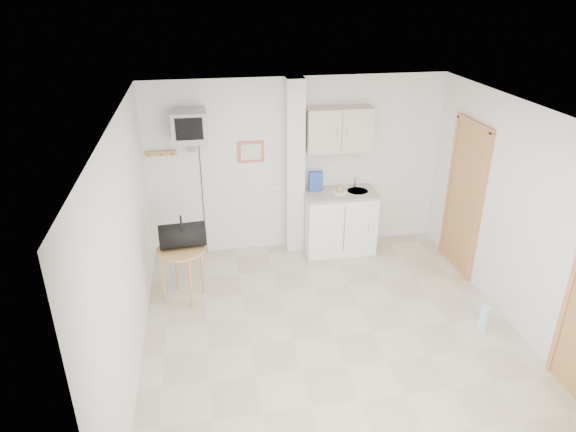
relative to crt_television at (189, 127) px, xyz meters
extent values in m
plane|color=beige|center=(1.45, -2.02, -1.94)|extent=(4.50, 4.50, 0.00)
cube|color=white|center=(1.45, 0.23, -0.69)|extent=(4.20, 0.04, 2.50)
cube|color=white|center=(1.45, -4.27, -0.69)|extent=(4.20, 0.04, 2.50)
cube|color=white|center=(-0.65, -2.02, -0.69)|extent=(0.04, 4.50, 2.50)
cube|color=white|center=(3.55, -2.02, -0.69)|extent=(0.04, 4.50, 2.50)
cube|color=white|center=(1.45, -2.02, 0.56)|extent=(4.20, 4.50, 0.04)
cube|color=white|center=(1.40, 0.12, -0.69)|extent=(0.25, 0.22, 2.50)
cube|color=#CE5943|center=(0.80, 0.21, -0.44)|extent=(0.36, 0.03, 0.30)
cube|color=silver|center=(0.80, 0.19, -0.44)|extent=(0.28, 0.01, 0.22)
cube|color=tan|center=(-0.40, 0.20, -0.39)|extent=(0.40, 0.05, 0.06)
cube|color=white|center=(1.13, 0.22, -0.99)|extent=(0.15, 0.02, 0.08)
cylinder|color=tan|center=(-0.55, 0.14, -0.40)|extent=(0.02, 0.08, 0.02)
cylinder|color=tan|center=(-0.40, 0.14, -0.40)|extent=(0.02, 0.08, 0.02)
cylinder|color=tan|center=(-0.25, 0.14, -0.40)|extent=(0.02, 0.08, 0.02)
cube|color=#925F2E|center=(3.52, -0.77, -0.94)|extent=(0.04, 0.75, 2.00)
cube|color=#9F642F|center=(3.52, -0.77, -0.94)|extent=(0.06, 0.87, 2.06)
cube|color=white|center=(2.03, -0.05, -1.50)|extent=(1.00, 0.55, 0.88)
cube|color=#ADA195|center=(2.03, -0.05, -1.04)|extent=(1.03, 0.58, 0.04)
cylinder|color=#B7B7BA|center=(2.28, -0.05, -1.04)|extent=(0.30, 0.30, 0.05)
cylinder|color=#B7B7BA|center=(2.28, 0.09, -0.94)|extent=(0.02, 0.02, 0.16)
cylinder|color=#B7B7BA|center=(2.28, 0.03, -0.86)|extent=(0.02, 0.13, 0.02)
cube|color=#BCAB94|center=(2.00, 0.07, -0.14)|extent=(0.90, 0.32, 0.60)
cube|color=#2648A9|center=(1.69, 0.06, -0.87)|extent=(0.19, 0.07, 0.29)
cylinder|color=white|center=(2.01, -0.07, -1.01)|extent=(0.22, 0.22, 0.01)
sphere|color=tan|center=(2.01, -0.07, -0.96)|extent=(0.11, 0.11, 0.11)
cube|color=slate|center=(0.00, 0.07, -0.21)|extent=(0.36, 0.32, 0.02)
cube|color=slate|center=(0.00, 0.20, -0.29)|extent=(0.10, 0.06, 0.20)
cube|color=#9FA0A2|center=(0.00, 0.00, 0.01)|extent=(0.44, 0.42, 0.40)
cube|color=black|center=(0.00, -0.22, 0.03)|extent=(0.34, 0.02, 0.28)
cylinder|color=black|center=(0.10, 0.21, -1.07)|extent=(0.01, 0.01, 1.73)
cylinder|color=tan|center=(-0.20, -0.97, -1.24)|extent=(0.58, 0.58, 0.03)
cylinder|color=tan|center=(0.03, -0.88, -1.60)|extent=(0.04, 0.04, 0.68)
cylinder|color=tan|center=(-0.29, -0.74, -1.60)|extent=(0.04, 0.04, 0.68)
cylinder|color=tan|center=(-0.43, -1.06, -1.60)|extent=(0.04, 0.04, 0.68)
cylinder|color=tan|center=(-0.11, -1.21, -1.60)|extent=(0.04, 0.04, 0.68)
cylinder|color=black|center=(-0.17, -0.92, -1.08)|extent=(0.57, 0.35, 0.30)
torus|color=black|center=(-0.17, -0.92, -0.93)|extent=(0.04, 0.23, 0.23)
cylinder|color=#B0DCEC|center=(3.17, -2.20, -1.78)|extent=(0.12, 0.12, 0.31)
cylinder|color=#B0DCEC|center=(3.17, -2.20, -1.61)|extent=(0.03, 0.03, 0.04)
camera|label=1|loc=(0.15, -6.55, 1.73)|focal=32.00mm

